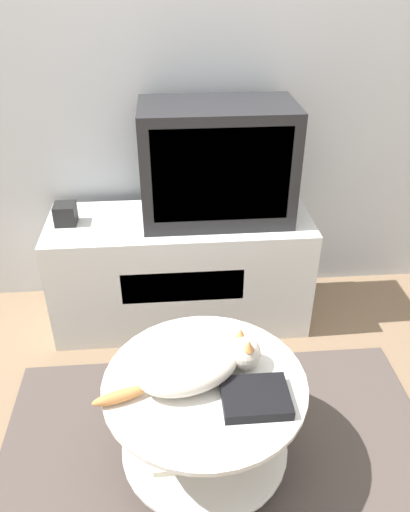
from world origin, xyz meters
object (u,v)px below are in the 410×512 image
(speaker, at_px, (65,214))
(dvd_box, at_px, (256,398))
(tv, at_px, (217,163))
(cat, at_px, (196,367))

(speaker, relative_size, dvd_box, 0.45)
(tv, xyz_separation_m, speaker, (-0.69, -0.02, -0.21))
(tv, xyz_separation_m, dvd_box, (0.02, -1.02, -0.38))
(tv, bearing_deg, dvd_box, -88.80)
(speaker, bearing_deg, tv, 1.55)
(speaker, distance_m, cat, 1.04)
(dvd_box, height_order, cat, cat)
(tv, bearing_deg, speaker, -178.45)
(dvd_box, xyz_separation_m, cat, (-0.18, 0.11, 0.04))
(tv, relative_size, cat, 1.21)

